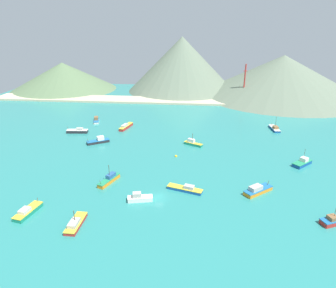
{
  "coord_description": "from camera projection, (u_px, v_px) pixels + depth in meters",
  "views": [
    {
      "loc": [
        10.06,
        -73.96,
        46.66
      ],
      "look_at": [
        -0.91,
        35.34,
        2.39
      ],
      "focal_mm": 32.04,
      "sensor_mm": 36.0,
      "label": 1
    }
  ],
  "objects": [
    {
      "name": "fishing_boat_12",
      "position": [
        139.0,
        198.0,
        84.57
      ],
      "size": [
        7.4,
        3.75,
        2.64
      ],
      "color": "silver",
      "rests_on": "ground"
    },
    {
      "name": "fishing_boat_13",
      "position": [
        275.0,
        128.0,
        141.13
      ],
      "size": [
        3.64,
        9.86,
        6.58
      ],
      "color": "#14478C",
      "rests_on": "ground"
    },
    {
      "name": "fishing_boat_7",
      "position": [
        78.0,
        131.0,
        137.32
      ],
      "size": [
        9.73,
        3.31,
        3.05
      ],
      "color": "#232328",
      "rests_on": "ground"
    },
    {
      "name": "hill_central",
      "position": [
        182.0,
        64.0,
        218.07
      ],
      "size": [
        78.68,
        78.68,
        38.33
      ],
      "color": "#60705B",
      "rests_on": "ground"
    },
    {
      "name": "fishing_boat_11",
      "position": [
        109.0,
        180.0,
        94.42
      ],
      "size": [
        5.3,
        9.4,
        5.93
      ],
      "color": "orange",
      "rests_on": "ground"
    },
    {
      "name": "hill_west",
      "position": [
        63.0,
        76.0,
        224.52
      ],
      "size": [
        77.28,
        77.28,
        19.9
      ],
      "color": "#56704C",
      "rests_on": "ground"
    },
    {
      "name": "fishing_boat_5",
      "position": [
        75.0,
        223.0,
        74.13
      ],
      "size": [
        2.93,
        8.78,
        4.48
      ],
      "color": "red",
      "rests_on": "ground"
    },
    {
      "name": "fishing_boat_6",
      "position": [
        28.0,
        211.0,
        78.72
      ],
      "size": [
        4.39,
        9.07,
        2.48
      ],
      "color": "#198466",
      "rests_on": "ground"
    },
    {
      "name": "hill_east",
      "position": [
        282.0,
        76.0,
        204.16
      ],
      "size": [
        108.92,
        108.92,
        27.17
      ],
      "color": "#60705B",
      "rests_on": "ground"
    },
    {
      "name": "fishing_boat_4",
      "position": [
        96.0,
        120.0,
        152.45
      ],
      "size": [
        4.5,
        7.79,
        2.54
      ],
      "color": "silver",
      "rests_on": "ground"
    },
    {
      "name": "fishing_boat_8",
      "position": [
        99.0,
        141.0,
        125.72
      ],
      "size": [
        9.3,
        7.27,
        2.77
      ],
      "color": "#232328",
      "rests_on": "ground"
    },
    {
      "name": "fishing_boat_0",
      "position": [
        302.0,
        163.0,
        106.07
      ],
      "size": [
        8.12,
        7.84,
        6.09
      ],
      "color": "#14478C",
      "rests_on": "ground"
    },
    {
      "name": "fishing_boat_1",
      "position": [
        193.0,
        143.0,
        123.27
      ],
      "size": [
        7.86,
        5.22,
        5.09
      ],
      "color": "#198466",
      "rests_on": "ground"
    },
    {
      "name": "fishing_boat_3",
      "position": [
        126.0,
        127.0,
        143.22
      ],
      "size": [
        4.74,
        11.21,
        2.29
      ],
      "color": "red",
      "rests_on": "ground"
    },
    {
      "name": "fishing_boat_2",
      "position": [
        334.0,
        220.0,
        74.97
      ],
      "size": [
        7.84,
        5.33,
        5.42
      ],
      "color": "red",
      "rests_on": "ground"
    },
    {
      "name": "beach_strip",
      "position": [
        182.0,
        101.0,
        191.86
      ],
      "size": [
        247.0,
        16.54,
        1.2
      ],
      "primitive_type": "cube",
      "color": "#C6B793",
      "rests_on": "ground"
    },
    {
      "name": "fishing_boat_10",
      "position": [
        258.0,
        190.0,
        88.51
      ],
      "size": [
        9.4,
        8.34,
        2.75
      ],
      "color": "orange",
      "rests_on": "ground"
    },
    {
      "name": "buoy_0",
      "position": [
        176.0,
        156.0,
        112.93
      ],
      "size": [
        1.01,
        1.01,
        1.01
      ],
      "color": "gold",
      "rests_on": "ground"
    },
    {
      "name": "fishing_boat_9",
      "position": [
        186.0,
        189.0,
        89.65
      ],
      "size": [
        10.96,
        5.45,
        2.06
      ],
      "color": "#14478C",
      "rests_on": "ground"
    },
    {
      "name": "ground",
      "position": [
        169.0,
        156.0,
        114.4
      ],
      "size": [
        260.0,
        280.0,
        0.5
      ],
      "color": "teal"
    },
    {
      "name": "radio_tower",
      "position": [
        244.0,
        83.0,
        187.4
      ],
      "size": [
        2.37,
        1.9,
        23.73
      ],
      "color": "#B7332D",
      "rests_on": "ground"
    }
  ]
}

